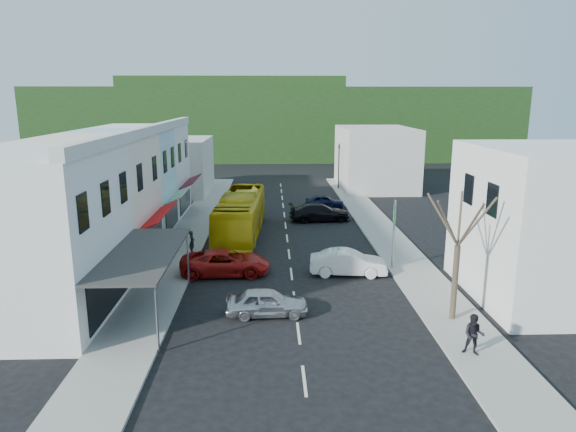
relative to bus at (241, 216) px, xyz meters
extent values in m
plane|color=black|center=(3.53, -8.98, -1.55)|extent=(120.00, 120.00, 0.00)
cube|color=gray|center=(-3.97, 1.02, -1.48)|extent=(3.00, 52.00, 0.15)
cube|color=gray|center=(11.03, 1.02, -1.48)|extent=(3.00, 52.00, 0.15)
cube|color=white|center=(-8.97, -14.48, 2.45)|extent=(7.00, 9.00, 8.00)
cube|color=#56151E|center=(-4.87, -14.48, 1.50)|extent=(1.30, 7.65, 0.08)
cube|color=beige|center=(-8.97, -5.98, 2.45)|extent=(7.00, 8.00, 8.00)
cube|color=#A90A0A|center=(-4.87, -5.98, 1.50)|extent=(1.30, 6.80, 0.08)
cube|color=#A5C9D4|center=(-8.97, 1.02, 2.45)|extent=(7.00, 6.00, 8.00)
cube|color=#195926|center=(-4.87, 1.02, 1.50)|extent=(1.30, 5.10, 0.08)
cube|color=white|center=(-8.97, 7.52, 2.45)|extent=(7.00, 7.00, 8.00)
cube|color=#56151E|center=(-4.87, 7.52, 1.50)|extent=(1.30, 5.95, 0.08)
cube|color=white|center=(17.03, -12.98, 2.45)|extent=(8.00, 9.00, 8.00)
cube|color=#B7B2A8|center=(-8.47, 18.02, 1.45)|extent=(8.00, 10.00, 6.00)
cube|color=#B7B2A8|center=(14.53, 21.02, 1.95)|extent=(8.00, 12.00, 7.00)
cube|color=black|center=(3.53, 55.02, 4.45)|extent=(80.00, 24.00, 12.00)
cube|color=black|center=(-4.47, 61.02, 8.45)|extent=(40.00, 16.00, 8.00)
imported|color=gold|center=(0.00, 0.00, 0.00)|extent=(3.18, 11.73, 3.10)
imported|color=#BBBBC0|center=(2.09, -14.96, -0.85)|extent=(4.44, 1.91, 1.40)
imported|color=silver|center=(6.93, -9.24, -0.85)|extent=(4.55, 2.21, 1.40)
imported|color=#9C110D|center=(-0.44, -8.92, -0.85)|extent=(4.66, 2.06, 1.40)
imported|color=black|center=(6.53, 4.54, -0.85)|extent=(4.66, 2.28, 1.40)
imported|color=black|center=(7.49, 9.80, -0.85)|extent=(4.47, 1.97, 1.40)
imported|color=black|center=(-3.01, -4.99, -0.55)|extent=(0.40, 0.60, 1.70)
imported|color=black|center=(10.53, -19.45, -0.55)|extent=(0.82, 0.69, 1.70)
camera|label=1|loc=(2.31, -38.38, 8.90)|focal=32.00mm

